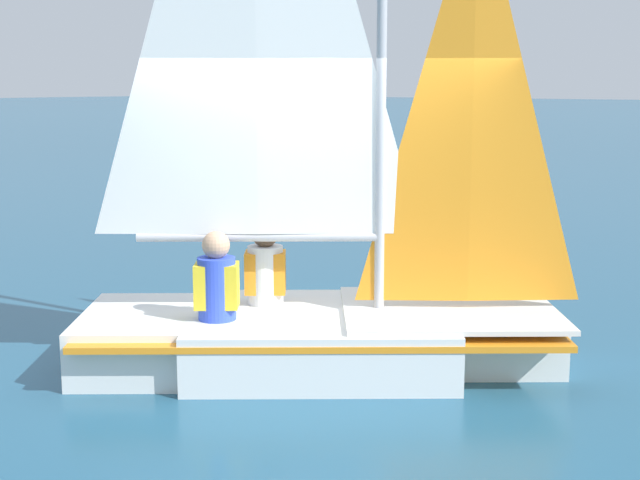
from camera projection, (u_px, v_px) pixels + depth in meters
name	position (u px, v px, depth m)	size (l,w,h in m)	color
ground_plane	(320.00, 365.00, 7.38)	(260.00, 260.00, 0.00)	#235675
sailboat_main	(316.00, 275.00, 7.24)	(3.98, 3.59, 5.70)	white
sailor_helm	(265.00, 283.00, 7.54)	(0.43, 0.42, 1.16)	black
sailor_crew	(217.00, 299.00, 7.05)	(0.43, 0.42, 1.16)	black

